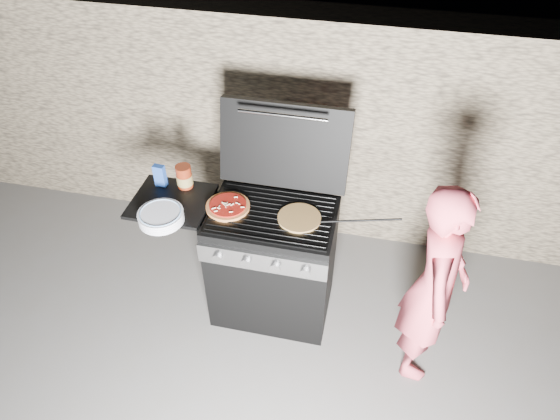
% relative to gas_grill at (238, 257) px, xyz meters
% --- Properties ---
extents(ground, '(50.00, 50.00, 0.00)m').
position_rel_gas_grill_xyz_m(ground, '(0.25, 0.00, -0.46)').
color(ground, '#595857').
extents(stone_wall, '(8.00, 0.35, 1.80)m').
position_rel_gas_grill_xyz_m(stone_wall, '(0.25, 1.05, 0.44)').
color(stone_wall, gray).
rests_on(stone_wall, ground).
extents(gas_grill, '(1.34, 0.79, 0.91)m').
position_rel_gas_grill_xyz_m(gas_grill, '(0.00, 0.00, 0.00)').
color(gas_grill, black).
rests_on(gas_grill, ground).
extents(pizza_topped, '(0.36, 0.36, 0.03)m').
position_rel_gas_grill_xyz_m(pizza_topped, '(-0.04, -0.00, 0.47)').
color(pizza_topped, gold).
rests_on(pizza_topped, gas_grill).
extents(pizza_plain, '(0.32, 0.32, 0.01)m').
position_rel_gas_grill_xyz_m(pizza_plain, '(0.42, -0.01, 0.46)').
color(pizza_plain, tan).
rests_on(pizza_plain, gas_grill).
extents(sauce_jar, '(0.12, 0.12, 0.16)m').
position_rel_gas_grill_xyz_m(sauce_jar, '(-0.38, 0.15, 0.53)').
color(sauce_jar, maroon).
rests_on(sauce_jar, gas_grill).
extents(blue_carton, '(0.08, 0.05, 0.16)m').
position_rel_gas_grill_xyz_m(blue_carton, '(-0.54, 0.13, 0.53)').
color(blue_carton, '#1F45A0').
rests_on(blue_carton, gas_grill).
extents(plate_stack, '(0.35, 0.35, 0.06)m').
position_rel_gas_grill_xyz_m(plate_stack, '(-0.40, -0.20, 0.48)').
color(plate_stack, white).
rests_on(plate_stack, gas_grill).
extents(person, '(0.39, 0.55, 1.44)m').
position_rel_gas_grill_xyz_m(person, '(1.27, -0.21, 0.27)').
color(person, '#E04D5E').
rests_on(person, ground).
extents(tongs, '(0.51, 0.05, 0.10)m').
position_rel_gas_grill_xyz_m(tongs, '(0.78, 0.00, 0.51)').
color(tongs, black).
rests_on(tongs, gas_grill).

